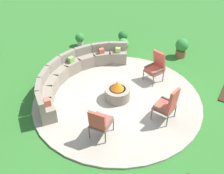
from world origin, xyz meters
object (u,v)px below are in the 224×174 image
at_px(potted_plant_0, 80,39).
at_px(potted_plant_2, 123,38).
at_px(lounge_chair_front_right, 168,104).
at_px(lounge_chair_back_left, 156,66).
at_px(potted_plant_1, 182,47).
at_px(fire_pit, 117,92).
at_px(curved_stone_bench, 74,73).
at_px(lounge_chair_front_left, 100,122).
at_px(potted_plant_3, 123,45).

height_order(potted_plant_0, potted_plant_2, potted_plant_2).
relative_size(lounge_chair_front_right, lounge_chair_back_left, 1.02).
distance_m(lounge_chair_back_left, potted_plant_1, 2.20).
relative_size(fire_pit, potted_plant_2, 1.16).
distance_m(curved_stone_bench, lounge_chair_front_right, 3.59).
bearing_deg(potted_plant_2, lounge_chair_front_right, -136.14).
relative_size(lounge_chair_front_left, lounge_chair_back_left, 0.89).
xyz_separation_m(potted_plant_0, potted_plant_2, (0.87, -1.67, 0.08)).
distance_m(curved_stone_bench, potted_plant_3, 2.76).
xyz_separation_m(curved_stone_bench, lounge_chair_back_left, (1.48, -2.48, 0.25)).
relative_size(lounge_chair_back_left, potted_plant_2, 1.56).
distance_m(lounge_chair_front_left, potted_plant_2, 5.42).
bearing_deg(potted_plant_1, lounge_chair_front_right, -167.56).
bearing_deg(fire_pit, lounge_chair_front_right, -94.01).
height_order(curved_stone_bench, lounge_chair_front_left, lounge_chair_front_left).
relative_size(potted_plant_0, potted_plant_1, 0.72).
relative_size(lounge_chair_front_left, lounge_chair_front_right, 0.88).
bearing_deg(lounge_chair_back_left, potted_plant_2, -15.82).
height_order(lounge_chair_front_left, potted_plant_0, lounge_chair_front_left).
distance_m(fire_pit, curved_stone_bench, 1.85).
xyz_separation_m(lounge_chair_front_left, potted_plant_3, (4.51, 1.72, -0.22)).
distance_m(fire_pit, potted_plant_0, 4.11).
relative_size(lounge_chair_front_left, potted_plant_3, 1.51).
distance_m(lounge_chair_front_left, potted_plant_0, 5.56).
xyz_separation_m(curved_stone_bench, lounge_chair_front_right, (-0.25, -3.57, 0.25)).
bearing_deg(lounge_chair_front_left, lounge_chair_front_right, 43.22).
relative_size(lounge_chair_front_left, potted_plant_0, 1.77).
height_order(fire_pit, potted_plant_0, fire_pit).
relative_size(lounge_chair_front_right, potted_plant_0, 2.01).
distance_m(lounge_chair_front_right, lounge_chair_back_left, 2.04).
relative_size(curved_stone_bench, potted_plant_2, 6.41).
bearing_deg(potted_plant_0, lounge_chair_back_left, -102.61).
distance_m(lounge_chair_front_left, lounge_chair_front_right, 2.04).
bearing_deg(potted_plant_3, potted_plant_1, -66.38).
distance_m(lounge_chair_front_left, potted_plant_1, 5.49).
relative_size(curved_stone_bench, lounge_chair_front_right, 4.02).
bearing_deg(lounge_chair_front_right, lounge_chair_front_left, 146.00).
xyz_separation_m(lounge_chair_front_left, potted_plant_2, (5.03, 2.01, -0.20)).
bearing_deg(potted_plant_3, potted_plant_0, 100.17).
bearing_deg(lounge_chair_back_left, lounge_chair_front_left, 107.87).
height_order(potted_plant_2, potted_plant_3, potted_plant_2).
relative_size(lounge_chair_front_left, potted_plant_1, 1.27).
distance_m(curved_stone_bench, potted_plant_0, 2.76).
relative_size(fire_pit, potted_plant_1, 1.05).
bearing_deg(potted_plant_2, fire_pit, -154.36).
height_order(lounge_chair_front_left, potted_plant_1, lounge_chair_front_left).
height_order(potted_plant_0, potted_plant_1, potted_plant_1).
xyz_separation_m(lounge_chair_front_right, lounge_chair_back_left, (1.73, 1.09, 0.00)).
xyz_separation_m(lounge_chair_front_left, potted_plant_1, (5.47, -0.46, -0.17)).
relative_size(potted_plant_0, potted_plant_2, 0.79).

